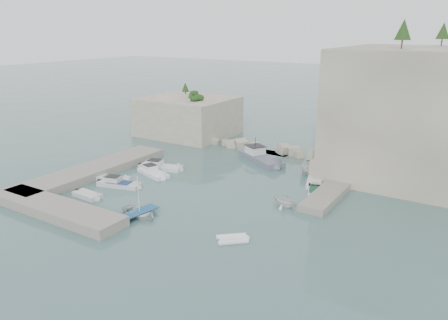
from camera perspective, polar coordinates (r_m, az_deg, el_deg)
The scene contains 22 objects.
ground at distance 52.97m, azimuth -3.48°, elevation -4.70°, with size 400.00×400.00×0.00m, color #496E6D.
cliff_east at distance 64.09m, azimuth 26.55°, elevation 5.26°, with size 26.00×22.00×17.00m, color beige.
cliff_terrace at distance 62.73m, azimuth 16.10°, elevation -0.68°, with size 8.00×10.00×2.50m, color beige.
outcrop_west at distance 82.82m, azimuth -4.71°, elevation 5.72°, with size 16.00×14.00×7.00m, color beige.
quay_west at distance 63.09m, azimuth -16.69°, elevation -1.30°, with size 5.00×24.00×1.10m, color #9E9689.
quay_south at distance 51.22m, azimuth -21.09°, elevation -5.98°, with size 18.00×4.00×1.10m, color #9E9689.
ledge_east at distance 55.58m, azimuth 14.14°, elevation -3.71°, with size 3.00×16.00×0.80m, color #9E9689.
breakwater at distance 71.25m, azimuth 6.20°, elevation 1.52°, with size 28.00×3.00×1.40m, color beige.
motorboat_a at distance 63.37m, azimuth -8.25°, elevation -1.18°, with size 6.85×2.04×1.40m, color silver, non-canonical shape.
motorboat_b at distance 61.01m, azimuth -9.23°, elevation -1.95°, with size 6.01×1.97×1.40m, color white, non-canonical shape.
motorboat_c at distance 59.91m, azimuth -14.22°, elevation -2.61°, with size 4.60×1.67×0.70m, color white, non-canonical shape.
motorboat_d at distance 57.54m, azimuth -13.50°, elevation -3.37°, with size 6.17×1.84×1.40m, color silver, non-canonical shape.
motorboat_e at distance 54.99m, azimuth -17.39°, elevation -4.66°, with size 4.10×1.68×0.70m, color silver, non-canonical shape.
rowboat at distance 48.40m, azimuth -10.96°, elevation -7.16°, with size 3.36×4.71×0.97m, color white.
inflatable_dinghy at distance 42.33m, azimuth 1.09°, elevation -10.50°, with size 3.19×1.55×0.44m, color white, non-canonical shape.
tender_east_a at distance 50.45m, azimuth 7.98°, elevation -5.98°, with size 2.71×3.14×1.65m, color white.
tender_east_b at distance 54.68m, azimuth 11.80°, elevation -4.34°, with size 5.01×1.71×0.70m, color silver, non-canonical shape.
tender_east_c at distance 58.17m, azimuth 11.70°, elevation -3.03°, with size 5.64×1.82×0.70m, color silver, non-canonical shape.
tender_east_d at distance 60.71m, azimuth 11.82°, elevation -2.19°, with size 1.91×5.07×1.96m, color silver.
work_boat at distance 66.48m, azimuth 4.85°, elevation -0.20°, with size 9.87×2.92×2.20m, color slate, non-canonical shape.
rowboat_mast at distance 47.41m, azimuth -11.13°, elevation -4.30°, with size 0.10×0.10×4.20m, color white.
vegetation at distance 65.24m, azimuth 23.19°, elevation 14.23°, with size 53.48×13.88×13.40m.
Camera 1 is at (28.95, -39.86, 19.47)m, focal length 35.00 mm.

